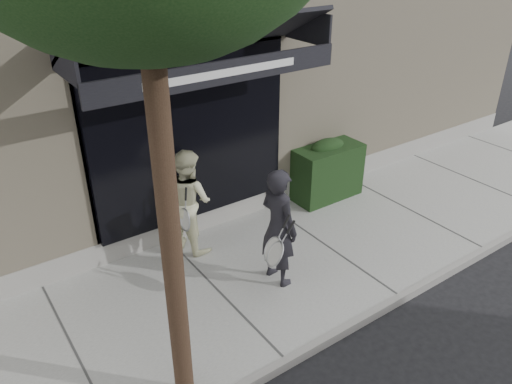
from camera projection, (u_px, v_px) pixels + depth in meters
ground at (324, 250)px, 8.06m from camera, size 80.00×80.00×0.00m
sidewalk at (325, 247)px, 8.03m from camera, size 20.00×3.00×0.12m
curb at (400, 299)px, 6.91m from camera, size 20.00×0.10×0.14m
building_facade at (172, 29)px, 10.34m from camera, size 14.30×8.04×5.64m
hedge at (326, 169)px, 9.21m from camera, size 1.30×0.70×1.14m
pedestrian_front at (279, 227)px, 6.81m from camera, size 0.68×0.86×1.75m
pedestrian_back at (188, 200)px, 7.58m from camera, size 0.81×0.93×1.65m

